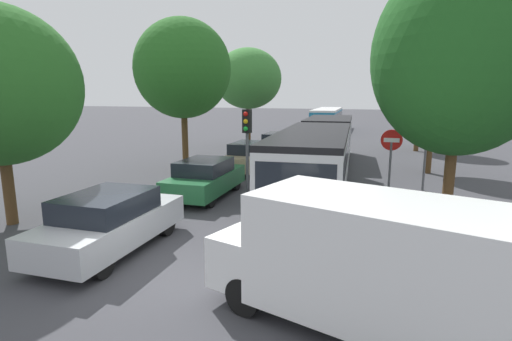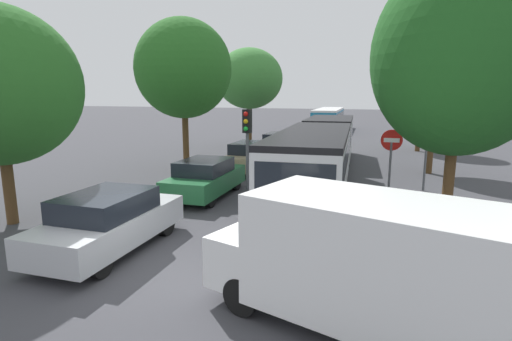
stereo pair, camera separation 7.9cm
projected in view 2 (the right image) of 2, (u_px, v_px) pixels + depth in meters
name	position (u px, v px, depth m)	size (l,w,h in m)	color
ground_plane	(158.00, 270.00, 9.16)	(200.00, 200.00, 0.00)	#3D3D42
articulated_bus	(322.00, 147.00, 19.18)	(4.01, 17.39, 2.56)	silver
city_bus_rear	(329.00, 118.00, 43.52)	(3.06, 11.21, 2.39)	teal
queued_car_silver	(109.00, 221.00, 10.19)	(2.02, 4.48, 1.54)	#B7BABF
queued_car_green	(205.00, 178.00, 15.57)	(1.95, 4.33, 1.49)	#236638
queued_car_tan	(251.00, 157.00, 20.71)	(2.01, 4.46, 1.53)	tan
queued_car_navy	(280.00, 145.00, 25.67)	(1.99, 4.42, 1.52)	navy
queued_car_red	(302.00, 137.00, 30.97)	(1.80, 3.99, 1.37)	#B21E19
white_van	(359.00, 259.00, 6.74)	(5.34, 3.25, 2.31)	white
traffic_light	(247.00, 133.00, 15.39)	(0.32, 0.36, 3.40)	#56595E
no_entry_sign	(391.00, 158.00, 13.36)	(0.70, 0.08, 2.82)	#56595E
direction_sign_post	(428.00, 129.00, 16.20)	(0.38, 1.38, 3.60)	#56595E
tree_left_mid	(181.00, 71.00, 19.97)	(4.84, 4.84, 7.70)	#51381E
tree_left_far	(249.00, 80.00, 29.04)	(4.87, 4.87, 7.27)	#51381E
tree_right_near	(460.00, 56.00, 10.39)	(4.56, 4.56, 7.56)	#51381E
tree_right_mid	(435.00, 93.00, 19.60)	(3.38, 3.38, 6.12)	#51381E
tree_right_far	(423.00, 97.00, 27.40)	(3.51, 3.51, 5.86)	#51381E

